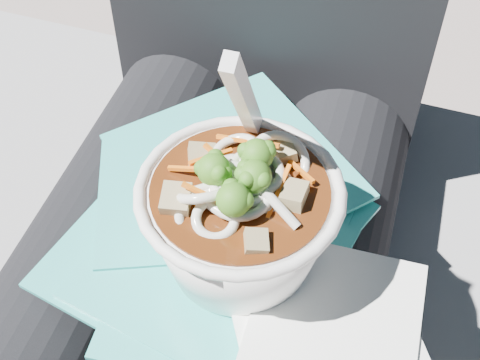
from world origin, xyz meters
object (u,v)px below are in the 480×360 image
(stone_ledge, at_px, (241,303))
(plastic_bag, at_px, (210,228))
(lap, at_px, (195,281))
(person_body, at_px, (224,186))
(udon_bowl, at_px, (240,215))

(stone_ledge, relative_size, plastic_bag, 2.87)
(lap, bearing_deg, stone_ledge, 90.00)
(lap, height_order, person_body, person_body)
(person_body, bearing_deg, udon_bowl, -65.74)
(udon_bowl, bearing_deg, lap, 160.84)
(stone_ledge, bearing_deg, plastic_bag, -83.96)
(lap, xyz_separation_m, person_body, (0.00, 0.09, 0.03))
(stone_ledge, distance_m, udon_bowl, 0.45)
(stone_ledge, xyz_separation_m, lap, (0.00, -0.15, 0.28))
(lap, xyz_separation_m, udon_bowl, (0.05, -0.02, 0.14))
(stone_ledge, bearing_deg, lap, -90.00)
(plastic_bag, bearing_deg, person_body, 100.13)
(person_body, xyz_separation_m, udon_bowl, (0.05, -0.11, 0.10))
(person_body, bearing_deg, plastic_bag, -79.87)
(lap, distance_m, udon_bowl, 0.15)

